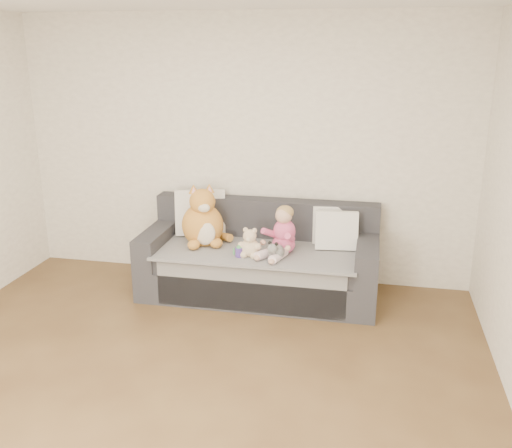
{
  "coord_description": "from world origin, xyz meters",
  "views": [
    {
      "loc": [
        1.26,
        -2.92,
        2.29
      ],
      "look_at": [
        0.26,
        1.87,
        0.75
      ],
      "focal_mm": 40.0,
      "sensor_mm": 36.0,
      "label": 1
    }
  ],
  "objects_px": {
    "plush_cat": "(203,222)",
    "teddy_bear": "(250,245)",
    "sofa": "(260,262)",
    "toddler": "(282,234)",
    "sippy_cup": "(239,251)"
  },
  "relations": [
    {
      "from": "plush_cat",
      "to": "sofa",
      "type": "bearing_deg",
      "value": -18.58
    },
    {
      "from": "sofa",
      "to": "sippy_cup",
      "type": "height_order",
      "value": "sofa"
    },
    {
      "from": "plush_cat",
      "to": "teddy_bear",
      "type": "distance_m",
      "value": 0.57
    },
    {
      "from": "sippy_cup",
      "to": "toddler",
      "type": "bearing_deg",
      "value": 25.02
    },
    {
      "from": "toddler",
      "to": "plush_cat",
      "type": "xyz_separation_m",
      "value": [
        -0.77,
        0.11,
        0.03
      ]
    },
    {
      "from": "teddy_bear",
      "to": "sofa",
      "type": "bearing_deg",
      "value": 84.71
    },
    {
      "from": "sofa",
      "to": "toddler",
      "type": "bearing_deg",
      "value": -33.92
    },
    {
      "from": "teddy_bear",
      "to": "sippy_cup",
      "type": "distance_m",
      "value": 0.11
    },
    {
      "from": "sofa",
      "to": "toddler",
      "type": "relative_size",
      "value": 4.81
    },
    {
      "from": "teddy_bear",
      "to": "sippy_cup",
      "type": "bearing_deg",
      "value": -156.23
    },
    {
      "from": "sippy_cup",
      "to": "teddy_bear",
      "type": "bearing_deg",
      "value": 21.91
    },
    {
      "from": "sofa",
      "to": "sippy_cup",
      "type": "bearing_deg",
      "value": -111.48
    },
    {
      "from": "sofa",
      "to": "toddler",
      "type": "xyz_separation_m",
      "value": [
        0.23,
        -0.16,
        0.35
      ]
    },
    {
      "from": "plush_cat",
      "to": "teddy_bear",
      "type": "height_order",
      "value": "plush_cat"
    },
    {
      "from": "plush_cat",
      "to": "teddy_bear",
      "type": "xyz_separation_m",
      "value": [
        0.5,
        -0.24,
        -0.11
      ]
    }
  ]
}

